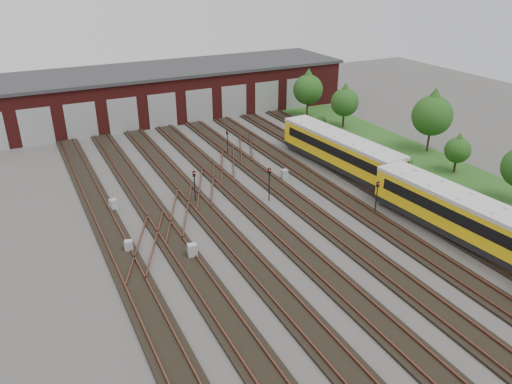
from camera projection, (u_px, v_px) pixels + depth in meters
name	position (u px, v px, depth m)	size (l,w,h in m)	color
ground	(324.00, 246.00, 37.70)	(120.00, 120.00, 0.00)	#454240
track_network	(318.00, 242.00, 38.06)	(30.40, 70.00, 0.33)	black
maintenance_shed	(163.00, 91.00, 68.68)	(51.00, 12.50, 6.35)	#4F1413
grass_verge	(420.00, 161.00, 53.52)	(8.00, 55.00, 0.05)	#1F501A
metro_train	(463.00, 216.00, 37.94)	(4.16, 48.00, 3.27)	black
signal_mast_0	(195.00, 182.00, 43.71)	(0.28, 0.27, 3.03)	black
signal_mast_1	(269.00, 180.00, 44.05)	(0.29, 0.27, 3.12)	black
signal_mast_2	(227.00, 139.00, 54.50)	(0.26, 0.25, 2.87)	black
signal_mast_3	(377.00, 193.00, 41.93)	(0.25, 0.23, 2.89)	black
relay_cabinet_0	(129.00, 246.00, 36.80)	(0.57, 0.48, 0.95)	#9EA0A3
relay_cabinet_1	(113.00, 205.00, 42.96)	(0.61, 0.51, 1.02)	#9EA0A3
relay_cabinet_2	(192.00, 251.00, 36.09)	(0.66, 0.55, 1.10)	#9EA0A3
relay_cabinet_3	(284.00, 174.00, 49.12)	(0.58, 0.49, 0.97)	#9EA0A3
relay_cabinet_4	(352.00, 165.00, 51.21)	(0.68, 0.56, 1.13)	#9EA0A3
tree_0	(308.00, 86.00, 66.89)	(4.00, 4.00, 6.63)	black
tree_1	(345.00, 99.00, 62.72)	(3.52, 3.52, 5.83)	black
tree_2	(433.00, 111.00, 54.36)	(4.42, 4.42, 7.33)	black
tree_3	(458.00, 147.00, 49.60)	(2.58, 2.58, 4.27)	black
bush_0	(406.00, 160.00, 51.95)	(1.45, 1.45, 1.45)	#204D16
bush_1	(321.00, 120.00, 65.00)	(1.42, 1.42, 1.42)	#204D16
bush_2	(305.00, 101.00, 73.55)	(1.48, 1.48, 1.48)	#204D16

